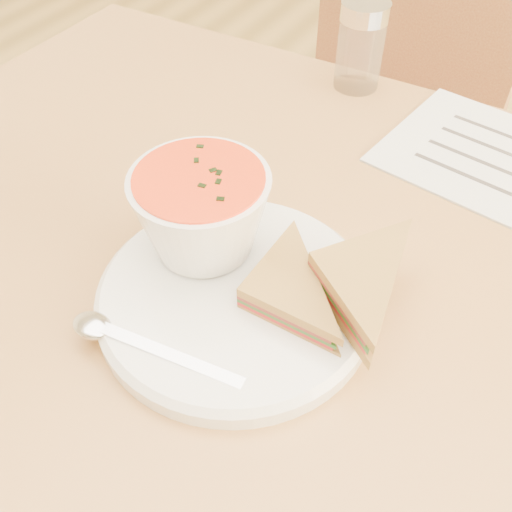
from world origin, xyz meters
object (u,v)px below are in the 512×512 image
Objects in this scene: chair_far at (359,127)px; plate at (236,297)px; dining_table at (263,404)px; soup_bowl at (202,216)px; condiment_shaker at (361,46)px.

chair_far reaches higher than plate.
plate reaches higher than dining_table.
chair_far is (-0.10, 0.58, 0.13)m from dining_table.
dining_table is 3.98× the size of plate.
soup_bowl is (0.08, -0.65, 0.31)m from chair_far.
plate is 1.99× the size of soup_bowl.
condiment_shaker reaches higher than dining_table.
soup_bowl is 0.38m from condiment_shaker.
plate is (0.13, -0.69, 0.26)m from chair_far.
plate is 2.20× the size of condiment_shaker.
dining_table is 8.73× the size of condiment_shaker.
soup_bowl is at bearing -109.65° from dining_table.
chair_far is 0.42m from condiment_shaker.
condiment_shaker reaches higher than plate.
condiment_shaker is at bearing 95.81° from dining_table.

